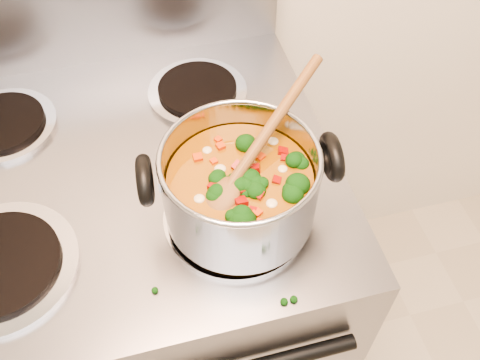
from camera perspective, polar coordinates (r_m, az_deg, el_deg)
name	(u,v)px	position (r m, az deg, el deg)	size (l,w,h in m)	color
electric_range	(149,293)	(1.28, -9.69, -11.84)	(0.73, 0.66, 1.08)	gray
stockpot	(240,187)	(0.76, -0.04, -0.73)	(0.29, 0.23, 0.14)	#A0A0A7
wooden_spoon	(248,160)	(0.74, 0.82, 2.12)	(0.24, 0.21, 0.11)	brown
cooktop_crumbs	(224,212)	(0.82, -1.75, -3.39)	(0.13, 0.31, 0.01)	black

